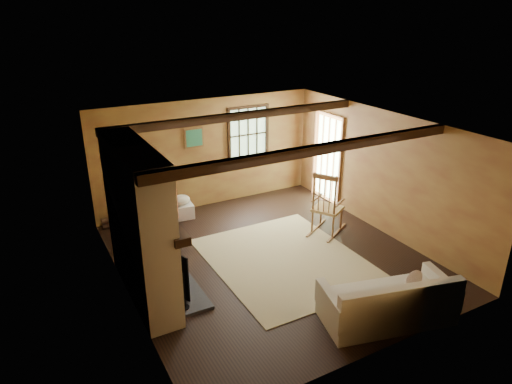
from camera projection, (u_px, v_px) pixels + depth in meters
ground at (270, 258)px, 8.17m from camera, size 5.50×5.50×0.00m
room_envelope at (274, 165)px, 7.86m from camera, size 5.02×5.52×2.44m
fireplace at (141, 229)px, 6.77m from camera, size 1.02×2.30×2.40m
rug at (285, 260)px, 8.10m from camera, size 2.50×3.00×0.01m
rocking_chair at (327, 207)px, 8.90m from camera, size 1.04×0.89×1.28m
sofa at (389, 305)px, 6.44m from camera, size 2.01×1.25×0.76m
firewood_pile at (117, 221)px, 9.31m from camera, size 0.62×0.11×0.22m
laundry_basket at (181, 211)px, 9.68m from camera, size 0.53×0.42×0.30m
basket_pillow at (180, 200)px, 9.58m from camera, size 0.45×0.37×0.21m
armchair at (154, 214)px, 8.96m from camera, size 1.13×1.12×0.78m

